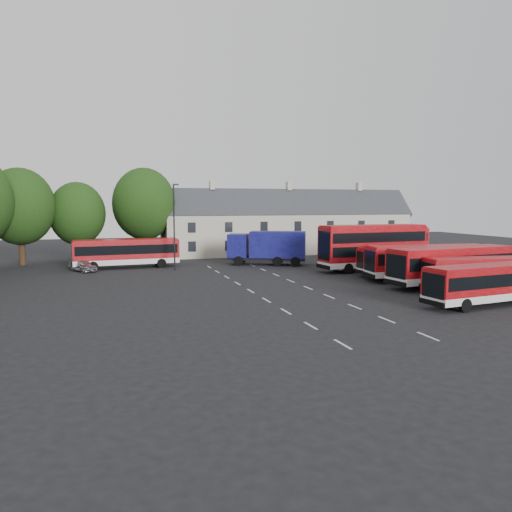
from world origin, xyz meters
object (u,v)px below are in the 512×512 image
object	(u,v)px
silver_car	(83,265)
lamppost	(174,224)
bus_row_a	(489,281)
box_truck	(268,246)
bus_dd_south	(373,245)

from	to	relation	value
silver_car	lamppost	size ratio (longest dim) A/B	0.42
bus_row_a	box_truck	size ratio (longest dim) A/B	1.12
bus_row_a	bus_dd_south	xyz separation A→B (m)	(1.72, 18.32, 1.03)
bus_row_a	silver_car	world-z (taller)	bus_row_a
bus_dd_south	silver_car	xyz separation A→B (m)	(-29.00, 8.29, -2.09)
lamppost	silver_car	bearing A→B (deg)	168.25
bus_row_a	box_truck	distance (m)	27.25
bus_row_a	silver_car	size ratio (longest dim) A/B	2.70
bus_row_a	bus_dd_south	size ratio (longest dim) A/B	0.86
bus_row_a	box_truck	bearing A→B (deg)	98.67
bus_dd_south	box_truck	distance (m)	11.94
box_truck	bus_dd_south	bearing A→B (deg)	-17.31
silver_car	box_truck	bearing A→B (deg)	-30.99
silver_car	lamppost	bearing A→B (deg)	-41.84
bus_dd_south	lamppost	bearing A→B (deg)	157.52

